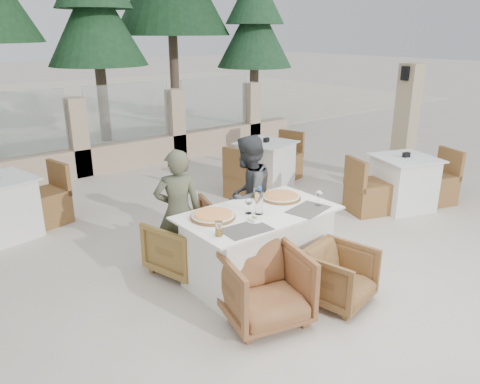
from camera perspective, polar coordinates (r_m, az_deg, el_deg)
ground at (r=5.05m, az=1.26°, el=-10.56°), size 80.00×80.00×0.00m
perimeter_wall_far at (r=8.80m, az=-19.19°, el=6.92°), size 10.00×0.34×1.60m
lantern_pillar at (r=8.39m, az=19.52°, el=7.73°), size 0.34×0.34×2.00m
pine_centre at (r=11.41m, az=-17.11°, el=18.31°), size 2.20×2.20×5.00m
pine_far_right at (r=12.90m, az=1.78°, el=17.98°), size 1.98×1.98×4.50m
dining_table at (r=4.86m, az=2.21°, el=-6.66°), size 1.60×0.90×0.77m
placemat_near_left at (r=4.29m, az=0.75°, el=-4.60°), size 0.47×0.33×0.00m
placemat_near_right at (r=4.81m, az=8.33°, el=-2.12°), size 0.51×0.40×0.00m
pizza_left at (r=4.55m, az=-3.31°, el=-2.86°), size 0.58×0.58×0.06m
pizza_right at (r=5.07m, az=5.03°, el=-0.54°), size 0.49×0.49×0.05m
water_bottle at (r=4.61m, az=2.35°, el=-1.03°), size 0.11×0.11×0.28m
wine_glass_centre at (r=4.63m, az=1.05°, el=-1.57°), size 0.09×0.09×0.18m
wine_glass_corner at (r=4.91m, az=9.60°, el=-0.61°), size 0.10×0.10×0.18m
beer_glass_left at (r=4.15m, az=-2.59°, el=-4.49°), size 0.08×0.08×0.13m
beer_glass_right at (r=5.04m, az=2.07°, el=-0.15°), size 0.08×0.08×0.13m
olive_dish at (r=4.47m, az=1.78°, el=-3.31°), size 0.14×0.14×0.04m
armchair_far_left at (r=5.12m, az=-6.89°, el=-6.40°), size 0.81×0.82×0.61m
armchair_far_right at (r=5.67m, az=-0.82°, el=-3.53°), size 0.83×0.85×0.63m
armchair_near_left at (r=4.26m, az=2.97°, el=-11.44°), size 0.87×0.89×0.67m
armchair_near_right at (r=4.63m, az=11.94°, el=-9.97°), size 0.70×0.72×0.55m
diner_left at (r=4.99m, az=-7.56°, el=-2.42°), size 0.59×0.50×1.36m
diner_right at (r=5.33m, az=0.96°, el=-0.54°), size 0.84×0.75×1.41m
bg_table_a at (r=6.58m, az=-27.20°, el=-1.82°), size 1.77×1.14×0.77m
bg_table_b at (r=7.79m, az=3.17°, el=3.34°), size 1.80×1.24×0.77m
bg_table_c at (r=7.26m, az=19.25°, el=1.09°), size 1.82×1.30×0.77m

